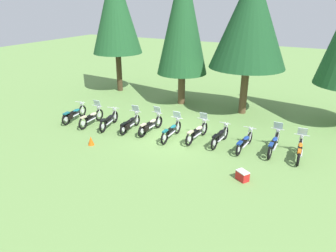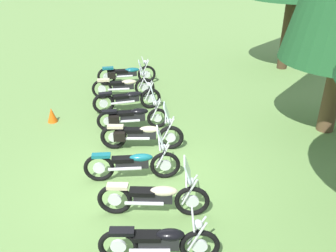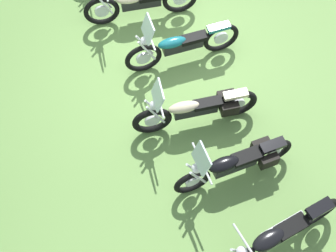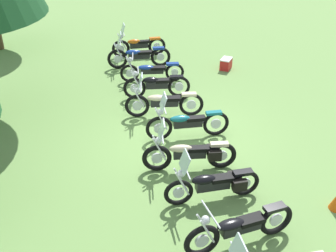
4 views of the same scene
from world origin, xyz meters
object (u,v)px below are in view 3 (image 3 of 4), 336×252
at_px(motorcycle_5, 181,45).
at_px(motorcycle_6, 139,1).
at_px(motorcycle_3, 236,163).
at_px(motorcycle_2, 278,236).
at_px(motorcycle_4, 197,109).

bearing_deg(motorcycle_5, motorcycle_6, -70.99).
bearing_deg(motorcycle_3, motorcycle_5, -91.54).
xyz_separation_m(motorcycle_2, motorcycle_4, (2.58, 0.45, 0.01)).
distance_m(motorcycle_3, motorcycle_5, 2.65).
xyz_separation_m(motorcycle_4, motorcycle_6, (2.76, 0.28, 0.02)).
xyz_separation_m(motorcycle_3, motorcycle_6, (3.96, 0.56, 0.03)).
height_order(motorcycle_2, motorcycle_4, motorcycle_4).
height_order(motorcycle_2, motorcycle_3, motorcycle_3).
relative_size(motorcycle_3, motorcycle_5, 0.94).
xyz_separation_m(motorcycle_3, motorcycle_4, (1.20, 0.28, 0.01)).
relative_size(motorcycle_3, motorcycle_4, 0.95).
relative_size(motorcycle_2, motorcycle_3, 1.06).
xyz_separation_m(motorcycle_2, motorcycle_5, (4.02, 0.27, 0.03)).
bearing_deg(motorcycle_6, motorcycle_4, 101.67).
xyz_separation_m(motorcycle_4, motorcycle_5, (1.45, -0.18, 0.01)).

